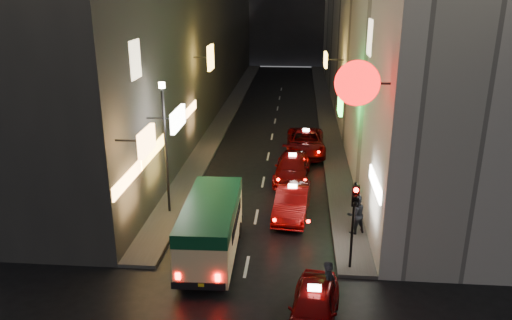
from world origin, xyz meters
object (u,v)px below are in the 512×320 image
(lamp_post, at_px, (165,140))
(minibus, at_px, (211,223))
(taxi_near, at_px, (314,305))
(traffic_light, at_px, (354,208))
(pedestrian_crossing, at_px, (329,281))

(lamp_post, bearing_deg, minibus, -54.93)
(taxi_near, distance_m, traffic_light, 4.10)
(taxi_near, bearing_deg, lamp_post, 130.64)
(pedestrian_crossing, height_order, traffic_light, traffic_light)
(pedestrian_crossing, relative_size, lamp_post, 0.32)
(minibus, bearing_deg, pedestrian_crossing, -32.92)
(minibus, height_order, traffic_light, traffic_light)
(taxi_near, bearing_deg, minibus, 135.39)
(minibus, bearing_deg, traffic_light, -6.54)
(taxi_near, bearing_deg, traffic_light, 65.72)
(minibus, distance_m, taxi_near, 5.64)
(minibus, height_order, taxi_near, minibus)
(taxi_near, relative_size, traffic_light, 1.41)
(taxi_near, height_order, pedestrian_crossing, pedestrian_crossing)
(traffic_light, distance_m, lamp_post, 9.42)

